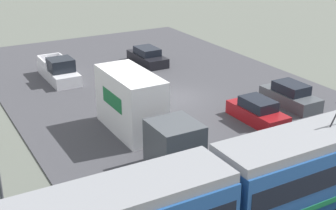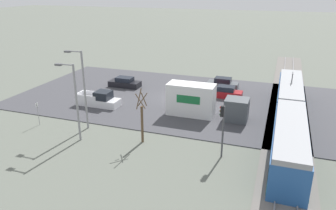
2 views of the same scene
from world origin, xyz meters
name	(u,v)px [view 1 (image 1 of 2)]	position (x,y,z in m)	size (l,w,h in m)	color
ground_plane	(175,98)	(0.00, 0.00, 0.00)	(320.00, 320.00, 0.00)	#60665B
road_surface	(175,97)	(0.00, 0.00, 0.04)	(22.14, 40.97, 0.08)	#424247
rail_bed	(325,190)	(0.00, 14.10, 0.05)	(63.21, 4.40, 0.22)	slate
light_rail_tram	(222,195)	(6.04, 14.10, 1.68)	(25.59, 2.76, 4.43)	#235193
box_truck	(140,111)	(5.09, 4.82, 1.74)	(2.35, 9.03, 3.60)	#4C5156
pickup_truck	(59,71)	(5.98, -7.83, 0.78)	(1.97, 5.39, 1.87)	silver
sedan_car_0	(147,57)	(-2.10, -8.37, 0.67)	(1.89, 4.55, 1.42)	black
sedan_car_1	(257,112)	(-2.32, 6.26, 0.70)	(1.74, 4.27, 1.50)	maroon
sedan_car_2	(290,96)	(-6.07, 5.18, 0.72)	(1.82, 4.36, 1.55)	#4C5156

